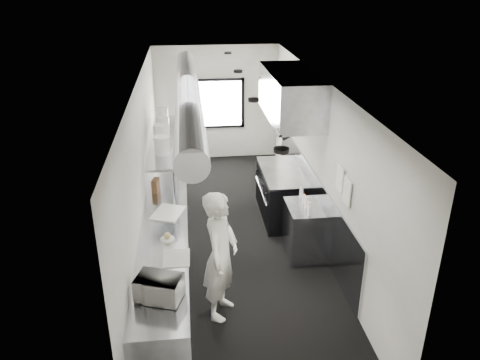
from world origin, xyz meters
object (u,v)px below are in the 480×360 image
object	(u,v)px
bottle_station	(306,230)
squeeze_bottle_d	(304,199)
small_plate	(167,239)
cutting_board	(168,213)
microwave	(159,288)
deli_tub_a	(144,288)
plate_stack_a	(162,145)
line_cook	(221,256)
deli_tub_b	(151,281)
far_work_table	(171,153)
squeeze_bottle_e	(301,192)
squeeze_bottle_a	(309,211)
knife_block	(156,185)
range	(283,193)
plate_stack_d	(162,118)
squeeze_bottle_b	(309,206)
prep_counter	(167,232)
plate_stack_c	(163,126)
pass_shelf	(163,140)
exhaust_hood	(290,95)
plate_stack_b	(160,133)
squeeze_bottle_c	(306,202)

from	to	relation	value
bottle_station	squeeze_bottle_d	xyz separation A→B (m)	(-0.05, 0.11, 0.53)
small_plate	cutting_board	size ratio (longest dim) A/B	0.37
microwave	deli_tub_a	size ratio (longest dim) A/B	3.45
squeeze_bottle_d	plate_stack_a	bearing A→B (deg)	160.78
line_cook	small_plate	bearing A→B (deg)	74.35
deli_tub_b	far_work_table	bearing A→B (deg)	88.86
squeeze_bottle_e	deli_tub_b	bearing A→B (deg)	-137.66
bottle_station	squeeze_bottle_a	xyz separation A→B (m)	(-0.06, -0.30, 0.53)
knife_block	deli_tub_a	bearing A→B (deg)	-77.54
range	plate_stack_d	bearing A→B (deg)	157.35
range	squeeze_bottle_b	distance (m)	1.64
deli_tub_b	squeeze_bottle_a	size ratio (longest dim) A/B	0.94
knife_block	squeeze_bottle_b	bearing A→B (deg)	-9.82
prep_counter	plate_stack_c	size ratio (longest dim) A/B	18.45
squeeze_bottle_a	squeeze_bottle_b	distance (m)	0.15
small_plate	plate_stack_a	xyz separation A→B (m)	(-0.09, 1.68, 0.82)
small_plate	range	bearing A→B (deg)	45.74
pass_shelf	plate_stack_d	world-z (taller)	plate_stack_d
microwave	small_plate	world-z (taller)	microwave
pass_shelf	cutting_board	bearing A→B (deg)	-86.97
squeeze_bottle_a	exhaust_hood	bearing A→B (deg)	89.90
squeeze_bottle_b	squeeze_bottle_e	xyz separation A→B (m)	(-0.01, 0.50, 0.01)
line_cook	plate_stack_b	xyz separation A→B (m)	(-0.85, 2.86, 0.80)
exhaust_hood	small_plate	distance (m)	3.43
range	squeeze_bottle_a	xyz separation A→B (m)	(0.06, -1.70, 0.51)
pass_shelf	small_plate	xyz separation A→B (m)	(0.10, -2.48, -0.63)
bottle_station	far_work_table	size ratio (longest dim) A/B	0.75
deli_tub_a	far_work_table	bearing A→B (deg)	88.19
exhaust_hood	squeeze_bottle_c	bearing A→B (deg)	-89.46
knife_block	plate_stack_a	distance (m)	0.73
exhaust_hood	microwave	size ratio (longest dim) A/B	4.54
exhaust_hood	squeeze_bottle_d	bearing A→B (deg)	-89.71
bottle_station	squeeze_bottle_c	xyz separation A→B (m)	(-0.04, -0.04, 0.55)
pass_shelf	line_cook	bearing A→B (deg)	-74.84
cutting_board	squeeze_bottle_b	distance (m)	2.24
small_plate	squeeze_bottle_e	world-z (taller)	squeeze_bottle_e
pass_shelf	plate_stack_d	distance (m)	0.68
pass_shelf	deli_tub_a	xyz separation A→B (m)	(-0.14, -3.65, -0.58)
deli_tub_a	plate_stack_c	bearing A→B (deg)	87.80
knife_block	plate_stack_c	bearing A→B (deg)	95.30
knife_block	squeeze_bottle_e	world-z (taller)	knife_block
range	knife_block	size ratio (longest dim) A/B	6.99
microwave	squeeze_bottle_a	xyz separation A→B (m)	(2.24, 1.80, -0.06)
plate_stack_a	plate_stack_d	world-z (taller)	plate_stack_d
bottle_station	small_plate	size ratio (longest dim) A/B	4.47
deli_tub_a	squeeze_bottle_c	world-z (taller)	squeeze_bottle_c
plate_stack_d	squeeze_bottle_d	size ratio (longest dim) A/B	2.40
plate_stack_b	bottle_station	bearing A→B (deg)	-32.78
far_work_table	microwave	bearing A→B (deg)	-89.94
plate_stack_c	plate_stack_d	size ratio (longest dim) A/B	0.83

